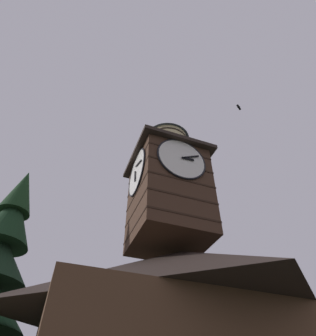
{
  "coord_description": "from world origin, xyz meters",
  "views": [
    {
      "loc": [
        7.24,
        10.64,
        1.28
      ],
      "look_at": [
        2.69,
        -1.44,
        12.99
      ],
      "focal_mm": 31.31,
      "sensor_mm": 36.0,
      "label": 1
    }
  ],
  "objects_px": {
    "pine_tree_behind": "(158,320)",
    "flying_bird_high": "(239,107)",
    "clock_tower": "(168,183)",
    "moon": "(172,306)",
    "flying_bird_low": "(165,144)"
  },
  "relations": [
    {
      "from": "pine_tree_behind",
      "to": "moon",
      "type": "bearing_deg",
      "value": -114.99
    },
    {
      "from": "flying_bird_high",
      "to": "pine_tree_behind",
      "type": "bearing_deg",
      "value": -48.51
    },
    {
      "from": "clock_tower",
      "to": "moon",
      "type": "height_order",
      "value": "clock_tower"
    },
    {
      "from": "moon",
      "to": "pine_tree_behind",
      "type": "bearing_deg",
      "value": 65.01
    },
    {
      "from": "pine_tree_behind",
      "to": "moon",
      "type": "height_order",
      "value": "moon"
    },
    {
      "from": "clock_tower",
      "to": "flying_bird_low",
      "type": "height_order",
      "value": "flying_bird_low"
    },
    {
      "from": "moon",
      "to": "flying_bird_low",
      "type": "relative_size",
      "value": 4.69
    },
    {
      "from": "flying_bird_high",
      "to": "clock_tower",
      "type": "bearing_deg",
      "value": -10.23
    },
    {
      "from": "pine_tree_behind",
      "to": "flying_bird_low",
      "type": "xyz_separation_m",
      "value": [
        -0.22,
        0.97,
        13.18
      ]
    },
    {
      "from": "flying_bird_low",
      "to": "clock_tower",
      "type": "bearing_deg",
      "value": 69.67
    },
    {
      "from": "pine_tree_behind",
      "to": "moon",
      "type": "distance_m",
      "value": 28.71
    },
    {
      "from": "pine_tree_behind",
      "to": "flying_bird_high",
      "type": "distance_m",
      "value": 16.39
    },
    {
      "from": "pine_tree_behind",
      "to": "flying_bird_high",
      "type": "relative_size",
      "value": 22.22
    },
    {
      "from": "flying_bird_high",
      "to": "flying_bird_low",
      "type": "height_order",
      "value": "flying_bird_high"
    },
    {
      "from": "clock_tower",
      "to": "flying_bird_high",
      "type": "relative_size",
      "value": 15.01
    }
  ]
}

